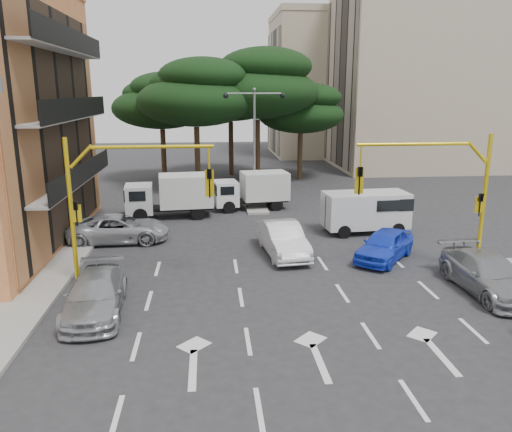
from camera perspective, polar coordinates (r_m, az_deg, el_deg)
The scene contains 20 objects.
ground at distance 19.71m, azimuth 4.14°, elevation -9.01°, with size 120.00×120.00×0.00m, color #28282B.
median_strip at distance 34.85m, azimuth -0.18°, elevation 1.45°, with size 1.40×6.00×0.15m, color gray.
apartment_beige_near at distance 54.96m, azimuth 20.09°, elevation 15.01°, with size 20.20×12.15×18.70m.
apartment_beige_far at distance 63.91m, azimuth 9.42°, elevation 14.52°, with size 16.20×12.15×16.70m.
pine_left_near at distance 39.82m, azimuth -6.84°, elevation 13.86°, with size 9.15×9.15×10.23m.
pine_center at distance 42.02m, azimuth 0.26°, elevation 14.91°, with size 9.98×9.98×11.16m.
pine_left_far at distance 43.99m, azimuth -10.71°, elevation 12.84°, with size 8.32×8.32×9.30m.
pine_right at distance 44.59m, azimuth 5.24°, elevation 12.14°, with size 7.49×7.49×8.37m.
pine_back at distance 46.86m, azimuth -2.87°, elevation 13.97°, with size 9.15×9.15×10.23m.
signal_mast_right at distance 22.52m, azimuth 20.82°, elevation 3.37°, with size 5.79×0.37×6.00m.
signal_mast_left at distance 20.55m, azimuth -15.71°, elevation 2.81°, with size 5.79×0.37×6.00m.
street_lamp_center at distance 34.08m, azimuth -0.19°, elevation 10.26°, with size 4.16×0.36×7.77m.
car_white_hatch at distance 24.10m, azimuth 3.10°, elevation -2.65°, with size 1.65×4.73×1.56m, color silver.
car_blue_compact at distance 24.14m, azimuth 14.50°, elevation -3.22°, with size 1.69×4.21×1.43m, color blue.
car_silver_wagon at distance 18.81m, azimuth -17.89°, elevation -8.56°, with size 1.95×4.80×1.39m, color #9A9EA2.
car_silver_cross_a at distance 27.06m, azimuth -15.41°, elevation -1.39°, with size 2.40×5.20×1.45m, color #B0B2B8.
car_silver_parked at distance 21.68m, azimuth 25.00°, elevation -6.05°, with size 2.09×5.13×1.49m, color gray.
van_white at distance 28.49m, azimuth 12.39°, elevation 0.46°, with size 2.09×4.63×2.31m, color silver, non-canonical shape.
box_truck_a at distance 31.56m, azimuth -9.77°, elevation 2.24°, with size 2.28×5.42×2.67m, color silver, non-canonical shape.
box_truck_b at distance 33.35m, azimuth -0.52°, elevation 2.90°, with size 2.10×5.01×2.46m, color silver, non-canonical shape.
Camera 1 is at (-3.11, -17.86, 7.74)m, focal length 35.00 mm.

